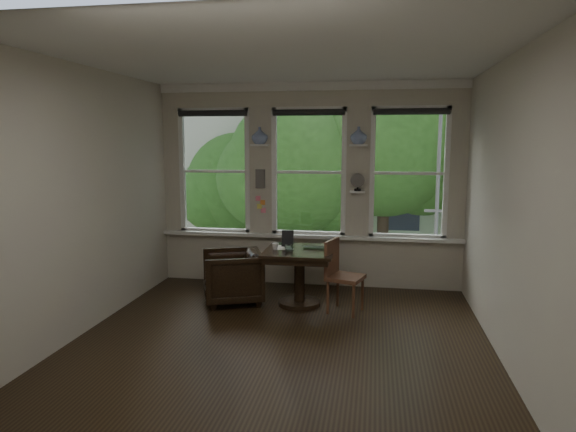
% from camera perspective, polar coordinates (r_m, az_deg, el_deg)
% --- Properties ---
extents(ground, '(4.50, 4.50, 0.00)m').
position_cam_1_polar(ground, '(5.84, -0.67, -13.42)').
color(ground, black).
rests_on(ground, ground).
extents(ceiling, '(4.50, 4.50, 0.00)m').
position_cam_1_polar(ceiling, '(5.48, -0.73, 17.11)').
color(ceiling, silver).
rests_on(ceiling, ground).
extents(wall_back, '(4.50, 0.00, 4.50)m').
position_cam_1_polar(wall_back, '(7.67, 2.34, 3.39)').
color(wall_back, '#BBAEA0').
rests_on(wall_back, ground).
extents(wall_front, '(4.50, 0.00, 4.50)m').
position_cam_1_polar(wall_front, '(3.30, -7.77, -3.41)').
color(wall_front, '#BBAEA0').
rests_on(wall_front, ground).
extents(wall_left, '(0.00, 4.50, 4.50)m').
position_cam_1_polar(wall_left, '(6.27, -21.38, 1.69)').
color(wall_left, '#BBAEA0').
rests_on(wall_left, ground).
extents(wall_right, '(0.00, 4.50, 4.50)m').
position_cam_1_polar(wall_right, '(5.52, 22.94, 0.76)').
color(wall_right, '#BBAEA0').
rests_on(wall_right, ground).
extents(window_left, '(1.10, 0.12, 1.90)m').
position_cam_1_polar(window_left, '(7.97, -8.08, 4.95)').
color(window_left, white).
rests_on(window_left, ground).
extents(window_center, '(1.10, 0.12, 1.90)m').
position_cam_1_polar(window_center, '(7.66, 2.35, 4.88)').
color(window_center, white).
rests_on(window_center, ground).
extents(window_right, '(1.10, 0.12, 1.90)m').
position_cam_1_polar(window_right, '(7.61, 13.28, 4.64)').
color(window_right, white).
rests_on(window_right, ground).
extents(shelf_left, '(0.26, 0.16, 0.03)m').
position_cam_1_polar(shelf_left, '(7.67, -3.16, 7.87)').
color(shelf_left, white).
rests_on(shelf_left, ground).
extents(shelf_right, '(0.26, 0.16, 0.03)m').
position_cam_1_polar(shelf_right, '(7.48, 7.83, 7.80)').
color(shelf_right, white).
rests_on(shelf_right, ground).
extents(intercom, '(0.14, 0.06, 0.28)m').
position_cam_1_polar(intercom, '(7.72, -3.08, 4.16)').
color(intercom, '#59544F').
rests_on(intercom, ground).
extents(sticky_notes, '(0.16, 0.01, 0.24)m').
position_cam_1_polar(sticky_notes, '(7.76, -3.05, 1.59)').
color(sticky_notes, pink).
rests_on(sticky_notes, ground).
extents(desk_fan, '(0.20, 0.20, 0.24)m').
position_cam_1_polar(desk_fan, '(7.49, 7.74, 3.43)').
color(desk_fan, '#59544F').
rests_on(desk_fan, ground).
extents(vase_left, '(0.24, 0.24, 0.25)m').
position_cam_1_polar(vase_left, '(7.67, -3.17, 8.91)').
color(vase_left, silver).
rests_on(vase_left, shelf_left).
extents(vase_right, '(0.24, 0.24, 0.25)m').
position_cam_1_polar(vase_right, '(7.48, 7.85, 8.86)').
color(vase_right, silver).
rests_on(vase_right, shelf_right).
extents(table, '(0.90, 0.90, 0.75)m').
position_cam_1_polar(table, '(6.83, 1.28, -6.84)').
color(table, black).
rests_on(table, ground).
extents(armchair_left, '(1.00, 0.98, 0.71)m').
position_cam_1_polar(armchair_left, '(6.98, -6.19, -6.72)').
color(armchair_left, black).
rests_on(armchair_left, ground).
extents(cushion_red, '(0.45, 0.45, 0.06)m').
position_cam_1_polar(cushion_red, '(6.96, -6.20, -5.95)').
color(cushion_red, maroon).
rests_on(cushion_red, armchair_left).
extents(side_chair_right, '(0.53, 0.53, 0.92)m').
position_cam_1_polar(side_chair_right, '(6.57, 6.41, -6.73)').
color(side_chair_right, '#4C271B').
rests_on(side_chair_right, ground).
extents(laptop, '(0.34, 0.23, 0.03)m').
position_cam_1_polar(laptop, '(6.77, 2.94, -3.60)').
color(laptop, black).
rests_on(laptop, table).
extents(mug, '(0.11, 0.11, 0.09)m').
position_cam_1_polar(mug, '(6.73, -1.41, -3.39)').
color(mug, white).
rests_on(mug, table).
extents(drinking_glass, '(0.13, 0.13, 0.09)m').
position_cam_1_polar(drinking_glass, '(6.63, 0.10, -3.58)').
color(drinking_glass, white).
rests_on(drinking_glass, table).
extents(tablet, '(0.17, 0.09, 0.22)m').
position_cam_1_polar(tablet, '(6.91, -0.05, -2.51)').
color(tablet, black).
rests_on(tablet, table).
extents(papers, '(0.28, 0.34, 0.00)m').
position_cam_1_polar(papers, '(6.87, -0.33, -3.51)').
color(papers, silver).
rests_on(papers, table).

